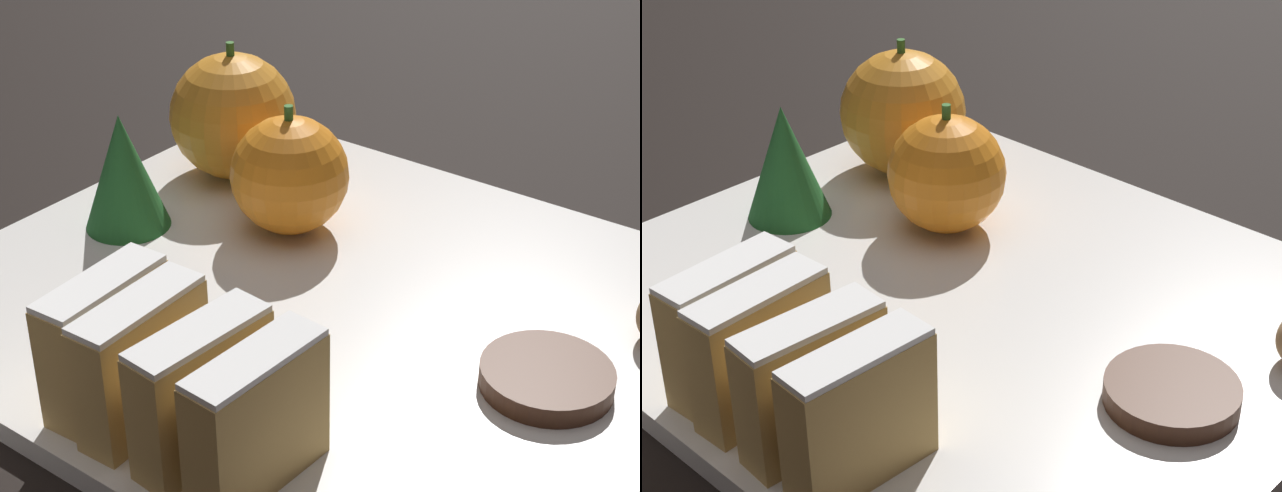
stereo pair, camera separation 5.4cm
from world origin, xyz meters
TOP-DOWN VIEW (x-y plane):
  - ground_plane at (0.00, 0.00)m, footprint 6.00×6.00m
  - serving_platter at (0.00, 0.00)m, footprint 0.33×0.38m
  - stollen_slice_front at (-0.13, -0.06)m, footprint 0.07×0.02m
  - stollen_slice_second at (-0.13, -0.03)m, footprint 0.07×0.03m
  - stollen_slice_third at (-0.13, -0.00)m, footprint 0.07×0.02m
  - stollen_slice_fourth at (-0.12, 0.02)m, footprint 0.07×0.03m
  - orange_near at (0.05, 0.06)m, footprint 0.07×0.07m
  - orange_far at (0.08, 0.13)m, footprint 0.08×0.08m
  - chocolate_cookie at (-0.00, -0.13)m, footprint 0.06×0.06m
  - evergreen_sprig at (-0.01, 0.14)m, footprint 0.05×0.05m

SIDE VIEW (x-z plane):
  - ground_plane at x=0.00m, z-range 0.00..0.00m
  - serving_platter at x=0.00m, z-range 0.00..0.01m
  - chocolate_cookie at x=0.00m, z-range 0.01..0.02m
  - stollen_slice_front at x=-0.13m, z-range 0.01..0.07m
  - stollen_slice_second at x=-0.13m, z-range 0.01..0.07m
  - stollen_slice_third at x=-0.13m, z-range 0.01..0.07m
  - stollen_slice_fourth at x=-0.12m, z-range 0.01..0.07m
  - orange_near at x=0.05m, z-range 0.01..0.08m
  - evergreen_sprig at x=-0.01m, z-range 0.01..0.08m
  - orange_far at x=0.08m, z-range 0.01..0.10m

